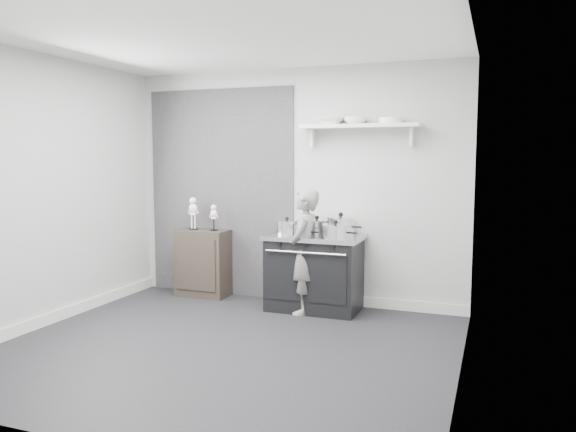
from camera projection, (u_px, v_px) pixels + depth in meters
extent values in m
plane|color=black|center=(225.00, 347.00, 4.99)|extent=(4.00, 4.00, 0.00)
cube|color=#A8A8A5|center=(294.00, 186.00, 6.52)|extent=(4.00, 0.02, 2.70)
cube|color=#A8A8A5|center=(76.00, 217.00, 3.17)|extent=(4.00, 0.02, 2.70)
cube|color=#A8A8A5|center=(42.00, 191.00, 5.54)|extent=(0.02, 3.60, 2.70)
cube|color=#A8A8A5|center=(465.00, 203.00, 4.15)|extent=(0.02, 3.60, 2.70)
cube|color=silver|center=(221.00, 36.00, 4.70)|extent=(4.00, 3.60, 0.02)
cube|color=black|center=(220.00, 193.00, 6.85)|extent=(1.90, 0.02, 2.50)
cube|color=silver|center=(377.00, 303.00, 6.29)|extent=(2.00, 0.03, 0.12)
cube|color=silver|center=(49.00, 319.00, 5.67)|extent=(0.03, 3.60, 0.12)
cube|color=silver|center=(359.00, 126.00, 6.05)|extent=(1.30, 0.26, 0.04)
cube|color=silver|center=(313.00, 138.00, 6.32)|extent=(0.03, 0.12, 0.20)
cube|color=silver|center=(412.00, 137.00, 5.94)|extent=(0.03, 0.12, 0.20)
cube|color=black|center=(314.00, 274.00, 6.20)|extent=(0.99, 0.59, 0.79)
cube|color=silver|center=(315.00, 237.00, 6.15)|extent=(1.05, 0.63, 0.05)
cube|color=black|center=(285.00, 276.00, 6.00)|extent=(0.41, 0.02, 0.51)
cube|color=black|center=(327.00, 280.00, 5.84)|extent=(0.41, 0.02, 0.51)
cylinder|color=silver|center=(305.00, 253.00, 5.86)|extent=(0.89, 0.02, 0.02)
cylinder|color=black|center=(279.00, 244.00, 5.97)|extent=(0.04, 0.03, 0.04)
cylinder|color=black|center=(305.00, 245.00, 5.87)|extent=(0.04, 0.03, 0.04)
cylinder|color=black|center=(333.00, 247.00, 5.76)|extent=(0.04, 0.03, 0.04)
cube|color=black|center=(203.00, 263.00, 6.83)|extent=(0.62, 0.36, 0.81)
imported|color=slate|center=(304.00, 252.00, 6.02)|extent=(0.34, 0.50, 1.35)
cylinder|color=silver|center=(287.00, 228.00, 6.16)|extent=(0.23, 0.23, 0.14)
cylinder|color=silver|center=(287.00, 221.00, 6.15)|extent=(0.24, 0.24, 0.01)
sphere|color=black|center=(287.00, 219.00, 6.15)|extent=(0.04, 0.04, 0.04)
cylinder|color=black|center=(300.00, 229.00, 6.11)|extent=(0.10, 0.02, 0.02)
cylinder|color=silver|center=(317.00, 227.00, 6.26)|extent=(0.28, 0.28, 0.14)
cylinder|color=silver|center=(317.00, 221.00, 6.25)|extent=(0.29, 0.29, 0.01)
sphere|color=black|center=(317.00, 218.00, 6.25)|extent=(0.05, 0.05, 0.05)
cylinder|color=black|center=(332.00, 228.00, 6.20)|extent=(0.10, 0.02, 0.02)
cylinder|color=silver|center=(341.00, 226.00, 6.17)|extent=(0.29, 0.29, 0.18)
cylinder|color=silver|center=(341.00, 218.00, 6.16)|extent=(0.30, 0.30, 0.02)
sphere|color=black|center=(341.00, 215.00, 6.16)|extent=(0.05, 0.05, 0.05)
cylinder|color=black|center=(357.00, 227.00, 6.11)|extent=(0.10, 0.02, 0.02)
cylinder|color=silver|center=(335.00, 232.00, 5.88)|extent=(0.27, 0.27, 0.13)
cylinder|color=silver|center=(336.00, 225.00, 5.87)|extent=(0.28, 0.28, 0.01)
sphere|color=black|center=(336.00, 222.00, 5.87)|extent=(0.05, 0.05, 0.05)
cylinder|color=black|center=(352.00, 233.00, 5.82)|extent=(0.10, 0.02, 0.02)
cylinder|color=silver|center=(302.00, 232.00, 6.01)|extent=(0.18, 0.18, 0.11)
cylinder|color=silver|center=(302.00, 226.00, 6.00)|extent=(0.18, 0.18, 0.01)
sphere|color=black|center=(302.00, 224.00, 6.00)|extent=(0.03, 0.03, 0.03)
cylinder|color=black|center=(314.00, 232.00, 5.96)|extent=(0.10, 0.02, 0.02)
imported|color=white|center=(330.00, 121.00, 6.16)|extent=(0.30, 0.30, 0.07)
imported|color=white|center=(355.00, 121.00, 6.06)|extent=(0.24, 0.24, 0.08)
cylinder|color=white|center=(391.00, 121.00, 5.93)|extent=(0.25, 0.25, 0.06)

